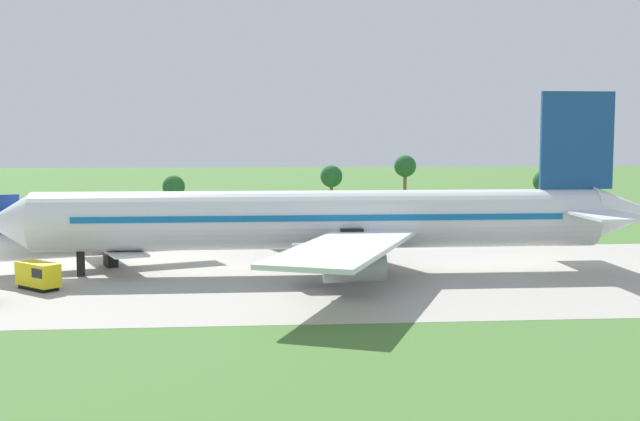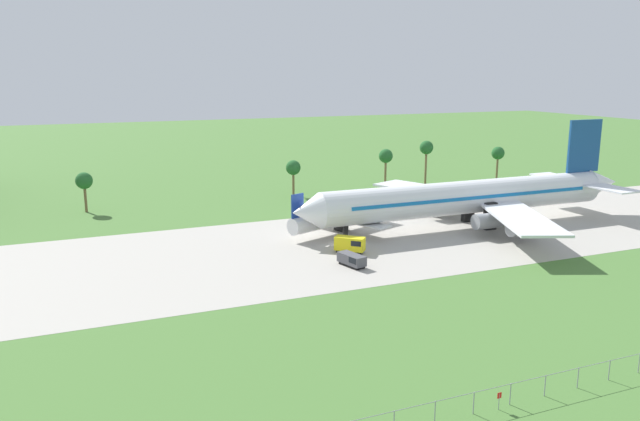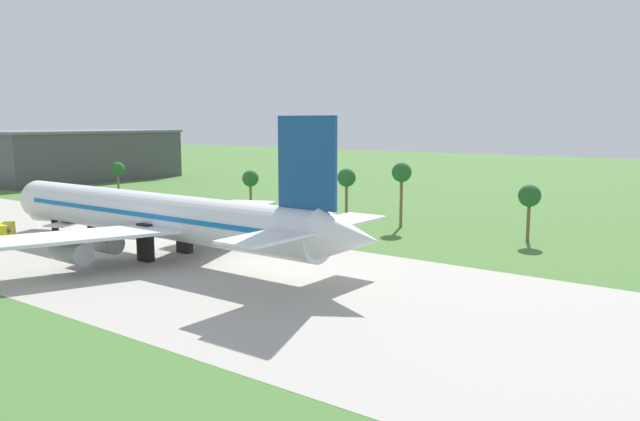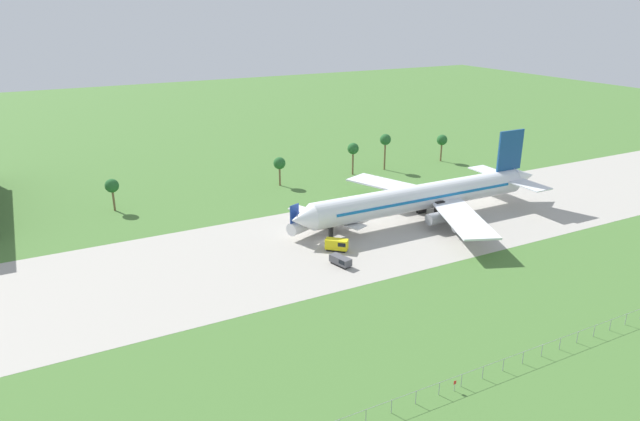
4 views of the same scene
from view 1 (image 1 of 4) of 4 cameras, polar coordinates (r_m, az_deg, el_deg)
The scene contains 6 objects.
ground_plane at distance 88.59m, azimuth -18.32°, elevation -4.73°, with size 600.00×600.00×0.00m, color #477233.
taxiway_strip at distance 88.59m, azimuth -18.32°, elevation -4.73°, with size 320.00×44.00×0.02m.
jet_airliner at distance 88.00m, azimuth 1.14°, elevation -0.68°, with size 74.62×55.51×19.99m.
regional_aircraft at distance 95.56m, azimuth -14.76°, elevation -2.18°, with size 24.07×22.00×8.71m.
fuel_truck at distance 83.45m, azimuth -19.36°, elevation -4.37°, with size 5.01×4.83×2.69m.
palm_tree_row at distance 129.86m, azimuth -3.59°, elevation 2.12°, with size 112.24×3.60×11.91m.
Camera 1 is at (20.69, -84.81, 15.10)m, focal length 45.00 mm.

